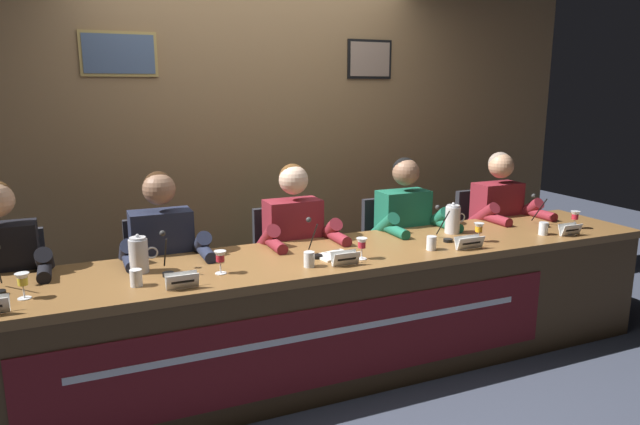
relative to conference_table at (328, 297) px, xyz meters
The scene contains 33 objects.
ground_plane 0.54m from the conference_table, 87.83° to the left, with size 12.00×12.00×0.00m, color #383D4C.
wall_back_panelled 1.57m from the conference_table, 89.83° to the left, with size 5.71×0.14×2.60m.
conference_table is the anchor object (origin of this frame).
chair_far_left 1.81m from the conference_table, 157.92° to the left, with size 0.44×0.44×0.91m.
panelist_far_left 1.76m from the conference_table, 164.00° to the left, with size 0.51×0.48×1.24m.
juice_glass_far_left 1.58m from the conference_table, behind, with size 0.06×0.06×0.12m.
chair_left 1.08m from the conference_table, 140.87° to the left, with size 0.44×0.44×0.91m.
panelist_left 0.99m from the conference_table, 150.09° to the left, with size 0.51×0.48×1.24m.
nameplate_left 0.90m from the conference_table, 169.61° to the right, with size 0.16×0.06×0.08m.
juice_glass_left 0.70m from the conference_table, behind, with size 0.06×0.06×0.12m.
water_cup_left 1.08m from the conference_table, behind, with size 0.06×0.06×0.08m.
microphone_left 0.94m from the conference_table, behind, with size 0.06×0.17×0.22m.
chair_center 0.69m from the conference_table, 89.62° to the left, with size 0.44×0.44×0.91m.
panelist_center 0.52m from the conference_table, 89.46° to the left, with size 0.51×0.48×1.24m.
nameplate_center 0.31m from the conference_table, 72.68° to the right, with size 0.16×0.06×0.08m.
juice_glass_center 0.37m from the conference_table, 21.15° to the right, with size 0.06×0.06×0.12m.
water_cup_center 0.32m from the conference_table, 150.94° to the right, with size 0.06×0.06×0.08m.
microphone_center 0.32m from the conference_table, 116.18° to the left, with size 0.06×0.17×0.22m.
chair_right 1.09m from the conference_table, 38.83° to the left, with size 0.44×0.44×0.91m.
panelist_right 0.99m from the conference_table, 29.64° to the left, with size 0.51×0.48×1.24m.
nameplate_right 0.93m from the conference_table, ahead, with size 0.19×0.06×0.08m.
juice_glass_right 1.08m from the conference_table, ahead, with size 0.06×0.06×0.12m.
water_cup_right 0.71m from the conference_table, ahead, with size 0.06×0.06×0.08m.
microphone_right 0.91m from the conference_table, ahead, with size 0.06×0.17×0.22m.
chair_far_right 1.82m from the conference_table, 21.98° to the left, with size 0.44×0.44×0.91m.
panelist_far_right 1.77m from the conference_table, 15.92° to the left, with size 0.51×0.48×1.24m.
nameplate_far_right 1.72m from the conference_table, ahead, with size 0.16×0.06×0.08m.
juice_glass_far_right 1.90m from the conference_table, ahead, with size 0.06×0.06×0.12m.
water_cup_far_right 1.57m from the conference_table, ahead, with size 0.06×0.06×0.08m.
microphone_far_right 1.75m from the conference_table, ahead, with size 0.06×0.17×0.22m.
water_pitcher_left_side 1.08m from the conference_table, 169.24° to the left, with size 0.15×0.10×0.21m.
water_pitcher_right_side 1.09m from the conference_table, 12.06° to the left, with size 0.15×0.10×0.21m.
document_stack_center 0.25m from the conference_table, 33.29° to the left, with size 0.24×0.19×0.01m.
Camera 1 is at (-1.30, -2.98, 1.72)m, focal length 32.18 mm.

